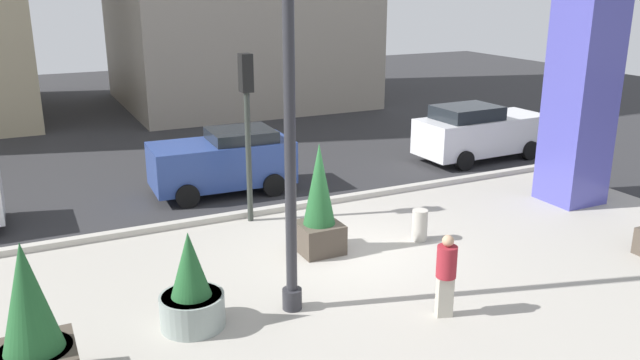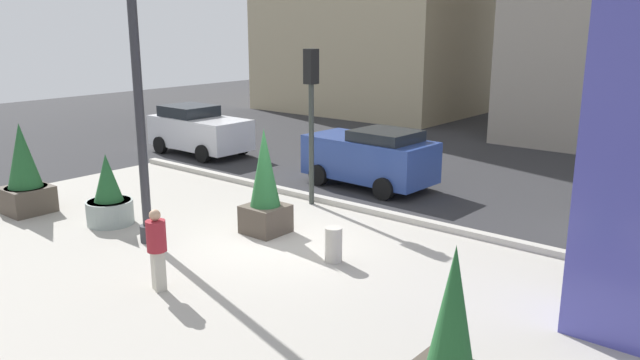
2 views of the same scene
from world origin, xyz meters
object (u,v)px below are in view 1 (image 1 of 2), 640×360
(potted_plant_mid_plaza, at_px, (32,328))
(traffic_light_corner, at_px, (247,110))
(lamp_post, at_px, (289,108))
(potted_plant_curbside, at_px, (319,206))
(art_pillar_blue, at_px, (580,101))
(pedestrian_by_curb, at_px, (446,272))
(car_far_lane, at_px, (479,132))
(potted_plant_near_right, at_px, (191,291))
(concrete_bollard, at_px, (420,225))
(car_curb_west, at_px, (224,161))

(potted_plant_mid_plaza, xyz_separation_m, traffic_light_corner, (5.21, 5.30, 1.81))
(lamp_post, relative_size, traffic_light_corner, 1.84)
(potted_plant_curbside, distance_m, traffic_light_corner, 3.14)
(art_pillar_blue, bearing_deg, potted_plant_mid_plaza, -167.74)
(pedestrian_by_curb, bearing_deg, potted_plant_mid_plaza, 173.30)
(art_pillar_blue, relative_size, potted_plant_curbside, 2.23)
(lamp_post, distance_m, car_far_lane, 12.37)
(art_pillar_blue, bearing_deg, traffic_light_corner, 164.49)
(car_far_lane, bearing_deg, pedestrian_by_curb, -132.12)
(potted_plant_near_right, relative_size, car_far_lane, 0.39)
(concrete_bollard, bearing_deg, traffic_light_corner, 136.40)
(car_curb_west, bearing_deg, lamp_post, -98.15)
(car_curb_west, bearing_deg, pedestrian_by_curb, -81.32)
(potted_plant_mid_plaza, xyz_separation_m, pedestrian_by_curb, (6.67, -0.78, -0.17))
(potted_plant_mid_plaza, relative_size, concrete_bollard, 3.14)
(lamp_post, relative_size, potted_plant_mid_plaza, 3.25)
(potted_plant_curbside, relative_size, car_curb_west, 0.62)
(potted_plant_near_right, bearing_deg, pedestrian_by_curb, -21.16)
(concrete_bollard, bearing_deg, car_curb_west, 118.18)
(art_pillar_blue, xyz_separation_m, concrete_bollard, (-5.34, -0.60, -2.40))
(potted_plant_curbside, bearing_deg, potted_plant_near_right, -149.88)
(traffic_light_corner, height_order, pedestrian_by_curb, traffic_light_corner)
(potted_plant_near_right, height_order, car_curb_west, car_curb_west)
(art_pillar_blue, xyz_separation_m, potted_plant_near_right, (-11.11, -2.14, -2.10))
(potted_plant_curbside, xyz_separation_m, car_far_lane, (8.29, 4.75, -0.15))
(lamp_post, relative_size, car_far_lane, 1.67)
(art_pillar_blue, relative_size, traffic_light_corner, 1.33)
(art_pillar_blue, height_order, potted_plant_mid_plaza, art_pillar_blue)
(traffic_light_corner, relative_size, pedestrian_by_curb, 2.67)
(potted_plant_mid_plaza, height_order, car_curb_west, potted_plant_mid_plaza)
(art_pillar_blue, bearing_deg, car_far_lane, 82.85)
(potted_plant_mid_plaza, distance_m, concrete_bollard, 8.65)
(car_curb_west, bearing_deg, concrete_bollard, -61.82)
(art_pillar_blue, bearing_deg, potted_plant_curbside, -178.75)
(art_pillar_blue, height_order, traffic_light_corner, art_pillar_blue)
(traffic_light_corner, bearing_deg, car_far_lane, 14.02)
(lamp_post, relative_size, art_pillar_blue, 1.38)
(art_pillar_blue, distance_m, potted_plant_near_right, 11.51)
(potted_plant_curbside, xyz_separation_m, car_curb_west, (-0.56, 5.05, -0.17))
(potted_plant_near_right, bearing_deg, concrete_bollard, 14.95)
(potted_plant_mid_plaza, bearing_deg, traffic_light_corner, 45.48)
(car_far_lane, bearing_deg, concrete_bollard, -138.78)
(concrete_bollard, distance_m, car_curb_west, 6.24)
(lamp_post, bearing_deg, concrete_bollard, 23.44)
(art_pillar_blue, distance_m, pedestrian_by_curb, 8.13)
(car_far_lane, bearing_deg, potted_plant_curbside, -150.18)
(lamp_post, bearing_deg, traffic_light_corner, 79.24)
(concrete_bollard, bearing_deg, potted_plant_mid_plaza, -164.09)
(car_far_lane, bearing_deg, potted_plant_mid_plaza, -152.03)
(potted_plant_mid_plaza, bearing_deg, potted_plant_near_right, 18.07)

